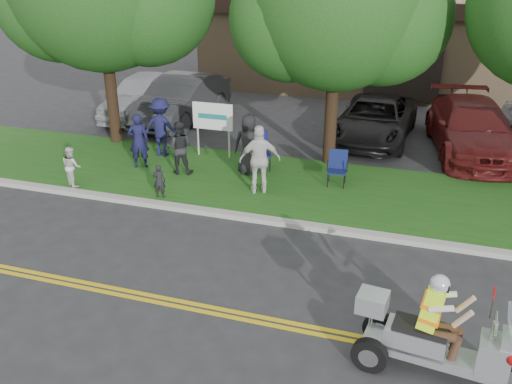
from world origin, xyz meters
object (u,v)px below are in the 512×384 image
(lawn_chair_a, at_px, (338,165))
(spectator_adult_left, at_px, (139,141))
(spectator_adult_mid, at_px, (179,148))
(trike_scooter, at_px, (433,340))
(parked_car_mid, at_px, (375,119))
(lawn_chair_b, at_px, (259,148))
(spectator_adult_right, at_px, (260,160))
(parked_car_far_left, at_px, (142,95))
(parked_car_right, at_px, (472,128))
(parked_car_left, at_px, (182,99))

(lawn_chair_a, xyz_separation_m, spectator_adult_left, (-5.61, -0.47, 0.26))
(spectator_adult_mid, bearing_deg, spectator_adult_left, -17.17)
(trike_scooter, relative_size, parked_car_mid, 0.51)
(lawn_chair_b, xyz_separation_m, parked_car_mid, (2.80, 3.93, -0.00))
(spectator_adult_right, bearing_deg, spectator_adult_left, -31.88)
(parked_car_far_left, bearing_deg, spectator_adult_mid, -57.31)
(lawn_chair_b, bearing_deg, spectator_adult_mid, 178.80)
(spectator_adult_left, relative_size, parked_car_right, 0.28)
(spectator_adult_mid, bearing_deg, parked_car_mid, -147.86)
(trike_scooter, xyz_separation_m, lawn_chair_b, (-4.86, 6.99, 0.11))
(parked_car_far_left, height_order, parked_car_left, parked_car_left)
(lawn_chair_a, bearing_deg, lawn_chair_b, 164.21)
(lawn_chair_b, height_order, spectator_adult_left, spectator_adult_left)
(spectator_adult_mid, bearing_deg, spectator_adult_right, 152.92)
(parked_car_far_left, relative_size, parked_car_left, 0.94)
(lawn_chair_a, height_order, parked_car_mid, parked_car_mid)
(spectator_adult_mid, distance_m, parked_car_right, 9.01)
(spectator_adult_mid, distance_m, spectator_adult_right, 2.59)
(parked_car_mid, bearing_deg, lawn_chair_b, -121.77)
(trike_scooter, relative_size, lawn_chair_b, 2.45)
(spectator_adult_right, distance_m, parked_car_right, 7.36)
(lawn_chair_b, height_order, parked_car_mid, parked_car_mid)
(spectator_adult_left, xyz_separation_m, spectator_adult_mid, (1.29, -0.08, -0.04))
(spectator_adult_mid, xyz_separation_m, parked_car_left, (-2.21, 4.96, -0.01))
(trike_scooter, relative_size, lawn_chair_a, 2.79)
(parked_car_left, bearing_deg, parked_car_mid, 2.65)
(trike_scooter, distance_m, lawn_chair_a, 6.99)
(spectator_adult_mid, relative_size, parked_car_far_left, 0.31)
(trike_scooter, bearing_deg, spectator_adult_right, 135.90)
(trike_scooter, height_order, parked_car_left, trike_scooter)
(spectator_adult_right, relative_size, parked_car_right, 0.32)
(lawn_chair_b, bearing_deg, parked_car_left, 108.58)
(parked_car_right, bearing_deg, parked_car_left, 168.60)
(trike_scooter, xyz_separation_m, parked_car_right, (0.94, 10.50, 0.21))
(trike_scooter, relative_size, spectator_adult_right, 1.45)
(spectator_adult_mid, bearing_deg, parked_car_far_left, -66.42)
(spectator_adult_left, distance_m, spectator_adult_right, 3.87)
(spectator_adult_left, bearing_deg, parked_car_mid, -164.59)
(parked_car_left, bearing_deg, lawn_chair_a, -31.36)
(lawn_chair_a, distance_m, spectator_adult_left, 5.63)
(parked_car_right, bearing_deg, parked_car_far_left, 167.69)
(parked_car_mid, bearing_deg, spectator_adult_right, -108.67)
(parked_car_left, xyz_separation_m, parked_car_right, (10.00, -0.43, -0.03))
(lawn_chair_a, xyz_separation_m, parked_car_mid, (0.48, 4.40, 0.07))
(parked_car_left, bearing_deg, parked_car_far_left, 174.25)
(trike_scooter, height_order, parked_car_right, trike_scooter)
(lawn_chair_a, bearing_deg, trike_scooter, -73.00)
(spectator_adult_mid, bearing_deg, trike_scooter, 125.17)
(parked_car_left, bearing_deg, spectator_adult_left, -76.67)
(parked_car_far_left, xyz_separation_m, parked_car_left, (1.79, -0.27, 0.03))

